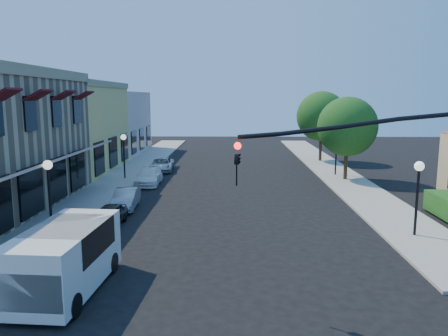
{
  "coord_description": "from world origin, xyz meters",
  "views": [
    {
      "loc": [
        0.07,
        -11.68,
        6.45
      ],
      "look_at": [
        -0.44,
        11.89,
        2.6
      ],
      "focal_mm": 35.0,
      "sensor_mm": 36.0,
      "label": 1
    }
  ],
  "objects_px": {
    "lamppost_left_near": "(48,178)",
    "parked_car_d": "(162,165)",
    "white_van": "(64,256)",
    "street_tree_b": "(322,116)",
    "lamppost_left_far": "(124,145)",
    "lamppost_right_far": "(337,143)",
    "street_tree_a": "(347,127)",
    "signal_mast_arm": "(423,176)",
    "parked_car_b": "(126,199)",
    "parked_car_a": "(109,216)",
    "lamppost_right_near": "(418,180)",
    "parked_car_c": "(149,177)"
  },
  "relations": [
    {
      "from": "street_tree_b",
      "to": "parked_car_a",
      "type": "relative_size",
      "value": 2.25
    },
    {
      "from": "lamppost_right_far",
      "to": "street_tree_a",
      "type": "bearing_deg",
      "value": -81.47
    },
    {
      "from": "lamppost_right_far",
      "to": "white_van",
      "type": "xyz_separation_m",
      "value": [
        -14.0,
        -22.05,
        -1.46
      ]
    },
    {
      "from": "lamppost_right_near",
      "to": "lamppost_right_far",
      "type": "height_order",
      "value": "same"
    },
    {
      "from": "lamppost_right_near",
      "to": "white_van",
      "type": "xyz_separation_m",
      "value": [
        -14.0,
        -6.05,
        -1.46
      ]
    },
    {
      "from": "white_van",
      "to": "lamppost_left_near",
      "type": "bearing_deg",
      "value": 116.34
    },
    {
      "from": "signal_mast_arm",
      "to": "white_van",
      "type": "bearing_deg",
      "value": 177.72
    },
    {
      "from": "street_tree_b",
      "to": "parked_car_d",
      "type": "height_order",
      "value": "street_tree_b"
    },
    {
      "from": "lamppost_right_far",
      "to": "parked_car_d",
      "type": "height_order",
      "value": "lamppost_right_far"
    },
    {
      "from": "lamppost_right_near",
      "to": "lamppost_right_far",
      "type": "xyz_separation_m",
      "value": [
        0.0,
        16.0,
        0.0
      ]
    },
    {
      "from": "parked_car_c",
      "to": "street_tree_a",
      "type": "bearing_deg",
      "value": 6.57
    },
    {
      "from": "street_tree_b",
      "to": "lamppost_right_near",
      "type": "distance_m",
      "value": 24.07
    },
    {
      "from": "lamppost_left_far",
      "to": "white_van",
      "type": "relative_size",
      "value": 0.7
    },
    {
      "from": "lamppost_right_near",
      "to": "parked_car_a",
      "type": "bearing_deg",
      "value": 174.11
    },
    {
      "from": "parked_car_c",
      "to": "signal_mast_arm",
      "type": "bearing_deg",
      "value": -57.94
    },
    {
      "from": "lamppost_left_near",
      "to": "parked_car_c",
      "type": "xyz_separation_m",
      "value": [
        2.3,
        12.0,
        -2.14
      ]
    },
    {
      "from": "white_van",
      "to": "parked_car_c",
      "type": "distance_m",
      "value": 18.08
    },
    {
      "from": "signal_mast_arm",
      "to": "street_tree_a",
      "type": "bearing_deg",
      "value": 81.83
    },
    {
      "from": "street_tree_a",
      "to": "white_van",
      "type": "height_order",
      "value": "street_tree_a"
    },
    {
      "from": "lamppost_right_far",
      "to": "parked_car_b",
      "type": "height_order",
      "value": "lamppost_right_far"
    },
    {
      "from": "street_tree_a",
      "to": "parked_car_a",
      "type": "xyz_separation_m",
      "value": [
        -15.0,
        -12.48,
        -3.66
      ]
    },
    {
      "from": "lamppost_right_near",
      "to": "parked_car_c",
      "type": "relative_size",
      "value": 0.87
    },
    {
      "from": "lamppost_left_far",
      "to": "lamppost_right_far",
      "type": "height_order",
      "value": "same"
    },
    {
      "from": "parked_car_a",
      "to": "parked_car_b",
      "type": "distance_m",
      "value": 3.48
    },
    {
      "from": "lamppost_left_far",
      "to": "lamppost_left_near",
      "type": "bearing_deg",
      "value": -90.0
    },
    {
      "from": "lamppost_right_near",
      "to": "street_tree_a",
      "type": "bearing_deg",
      "value": 88.77
    },
    {
      "from": "lamppost_left_near",
      "to": "parked_car_d",
      "type": "xyz_separation_m",
      "value": [
        2.3,
        18.0,
        -2.16
      ]
    },
    {
      "from": "street_tree_a",
      "to": "parked_car_a",
      "type": "height_order",
      "value": "street_tree_a"
    },
    {
      "from": "lamppost_left_far",
      "to": "lamppost_right_far",
      "type": "distance_m",
      "value": 17.12
    },
    {
      "from": "lamppost_left_far",
      "to": "parked_car_b",
      "type": "height_order",
      "value": "lamppost_left_far"
    },
    {
      "from": "parked_car_d",
      "to": "parked_car_c",
      "type": "bearing_deg",
      "value": -93.41
    },
    {
      "from": "signal_mast_arm",
      "to": "lamppost_right_near",
      "type": "bearing_deg",
      "value": 67.88
    },
    {
      "from": "street_tree_b",
      "to": "lamppost_right_far",
      "type": "relative_size",
      "value": 1.97
    },
    {
      "from": "signal_mast_arm",
      "to": "parked_car_c",
      "type": "height_order",
      "value": "signal_mast_arm"
    },
    {
      "from": "street_tree_b",
      "to": "lamppost_left_far",
      "type": "xyz_separation_m",
      "value": [
        -17.3,
        -10.0,
        -1.81
      ]
    },
    {
      "from": "street_tree_b",
      "to": "lamppost_left_near",
      "type": "height_order",
      "value": "street_tree_b"
    },
    {
      "from": "lamppost_left_far",
      "to": "street_tree_a",
      "type": "bearing_deg",
      "value": 0.0
    },
    {
      "from": "white_van",
      "to": "parked_car_a",
      "type": "xyz_separation_m",
      "value": [
        -0.7,
        7.57,
        -0.74
      ]
    },
    {
      "from": "lamppost_left_near",
      "to": "parked_car_d",
      "type": "distance_m",
      "value": 18.27
    },
    {
      "from": "street_tree_a",
      "to": "lamppost_right_far",
      "type": "relative_size",
      "value": 1.82
    },
    {
      "from": "lamppost_right_far",
      "to": "parked_car_a",
      "type": "bearing_deg",
      "value": -135.42
    },
    {
      "from": "street_tree_b",
      "to": "signal_mast_arm",
      "type": "distance_m",
      "value": 30.65
    },
    {
      "from": "lamppost_left_far",
      "to": "lamppost_right_far",
      "type": "bearing_deg",
      "value": 6.71
    },
    {
      "from": "street_tree_a",
      "to": "parked_car_b",
      "type": "relative_size",
      "value": 1.84
    },
    {
      "from": "lamppost_left_near",
      "to": "white_van",
      "type": "distance_m",
      "value": 6.91
    },
    {
      "from": "lamppost_left_near",
      "to": "white_van",
      "type": "height_order",
      "value": "lamppost_left_near"
    },
    {
      "from": "white_van",
      "to": "parked_car_d",
      "type": "bearing_deg",
      "value": 91.66
    },
    {
      "from": "street_tree_b",
      "to": "signal_mast_arm",
      "type": "height_order",
      "value": "street_tree_b"
    },
    {
      "from": "street_tree_a",
      "to": "signal_mast_arm",
      "type": "bearing_deg",
      "value": -98.17
    },
    {
      "from": "street_tree_b",
      "to": "lamppost_left_far",
      "type": "distance_m",
      "value": 20.06
    }
  ]
}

